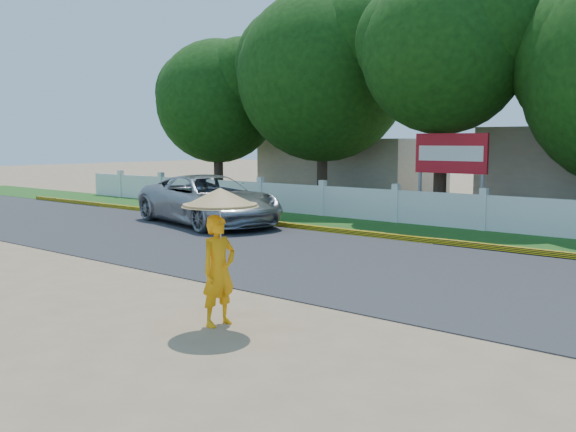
% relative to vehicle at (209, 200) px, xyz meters
% --- Properties ---
extents(ground, '(120.00, 120.00, 0.00)m').
position_rel_vehicle_xyz_m(ground, '(7.48, -7.01, -0.80)').
color(ground, '#9E8460').
rests_on(ground, ground).
extents(road, '(60.00, 7.00, 0.02)m').
position_rel_vehicle_xyz_m(road, '(7.48, -2.51, -0.79)').
color(road, '#38383A').
rests_on(road, ground).
extents(grass_verge, '(60.00, 3.50, 0.03)m').
position_rel_vehicle_xyz_m(grass_verge, '(7.48, 2.74, -0.79)').
color(grass_verge, '#2D601E').
rests_on(grass_verge, ground).
extents(curb, '(40.00, 0.18, 0.16)m').
position_rel_vehicle_xyz_m(curb, '(7.48, 1.04, -0.72)').
color(curb, yellow).
rests_on(curb, ground).
extents(fence, '(40.00, 0.10, 1.10)m').
position_rel_vehicle_xyz_m(fence, '(7.48, 4.19, -0.25)').
color(fence, silver).
rests_on(fence, ground).
extents(building_far, '(8.00, 5.00, 2.80)m').
position_rel_vehicle_xyz_m(building_far, '(-2.52, 11.99, 0.60)').
color(building_far, '#B7AD99').
rests_on(building_far, ground).
extents(vehicle, '(6.26, 3.98, 1.61)m').
position_rel_vehicle_xyz_m(vehicle, '(0.00, 0.00, 0.00)').
color(vehicle, '#9CA0A4').
rests_on(vehicle, ground).
extents(monk_with_parasol, '(1.12, 1.12, 2.04)m').
position_rel_vehicle_xyz_m(monk_with_parasol, '(8.49, -7.79, 0.53)').
color(monk_with_parasol, '#F79E0D').
rests_on(monk_with_parasol, ground).
extents(billboard, '(2.50, 0.13, 2.95)m').
position_rel_vehicle_xyz_m(billboard, '(5.86, 5.29, 1.34)').
color(billboard, gray).
rests_on(billboard, ground).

